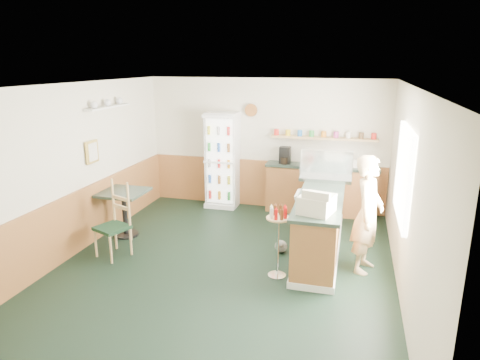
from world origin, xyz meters
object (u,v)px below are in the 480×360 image
(cash_register, at_px, (317,204))
(display_case, at_px, (326,166))
(shopkeeper, at_px, (368,214))
(cafe_chair, at_px, (115,217))
(condiment_stand, at_px, (278,231))
(drinks_fridge, at_px, (222,160))
(cafe_table, at_px, (124,205))

(cash_register, bearing_deg, display_case, 104.89)
(display_case, relative_size, shopkeeper, 0.51)
(cafe_chair, bearing_deg, condiment_stand, 20.14)
(drinks_fridge, bearing_deg, display_case, -24.60)
(drinks_fridge, height_order, cafe_table, drinks_fridge)
(condiment_stand, relative_size, cafe_table, 1.27)
(drinks_fridge, distance_m, cafe_chair, 2.92)
(condiment_stand, height_order, cafe_table, condiment_stand)
(shopkeeper, xyz_separation_m, condiment_stand, (-1.22, -0.54, -0.17))
(drinks_fridge, distance_m, cash_register, 3.56)
(shopkeeper, height_order, cafe_table, shopkeeper)
(drinks_fridge, distance_m, cafe_table, 2.39)
(display_case, height_order, cafe_chair, display_case)
(cash_register, xyz_separation_m, cafe_table, (-3.40, 0.74, -0.55))
(drinks_fridge, bearing_deg, cafe_table, -120.10)
(drinks_fridge, height_order, condiment_stand, drinks_fridge)
(cash_register, relative_size, condiment_stand, 0.42)
(shopkeeper, relative_size, cafe_chair, 1.45)
(cash_register, height_order, cafe_table, cash_register)
(shopkeeper, bearing_deg, condiment_stand, 127.97)
(drinks_fridge, relative_size, cafe_table, 2.43)
(cash_register, distance_m, cafe_table, 3.52)
(cash_register, bearing_deg, condiment_stand, -160.25)
(condiment_stand, bearing_deg, display_case, 74.00)
(cafe_table, relative_size, cafe_chair, 0.69)
(display_case, xyz_separation_m, cash_register, (-0.00, -1.76, -0.13))
(condiment_stand, bearing_deg, cafe_chair, 178.28)
(display_case, height_order, cafe_table, display_case)
(cash_register, bearing_deg, cafe_chair, -165.75)
(cafe_chair, bearing_deg, cash_register, 21.22)
(drinks_fridge, xyz_separation_m, shopkeeper, (2.92, -2.28, -0.13))
(cash_register, xyz_separation_m, cafe_chair, (-3.16, 0.04, -0.50))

